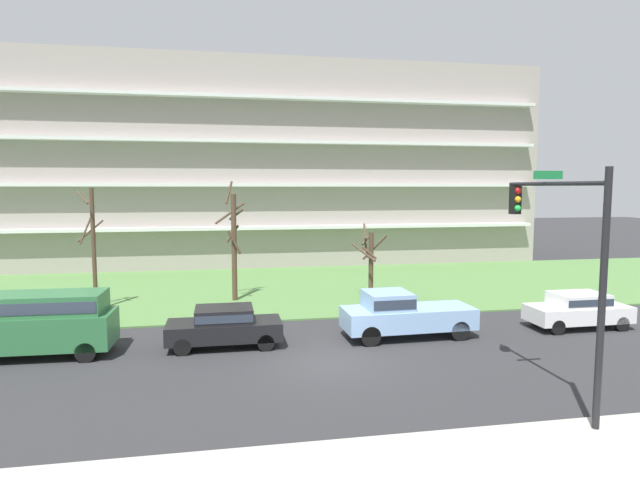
% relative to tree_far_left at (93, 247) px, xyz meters
% --- Properties ---
extents(ground, '(160.00, 160.00, 0.00)m').
position_rel_tree_far_left_xyz_m(ground, '(9.99, -9.71, -3.26)').
color(ground, '#2D2D30').
extents(grass_lawn_strip, '(80.00, 16.00, 0.08)m').
position_rel_tree_far_left_xyz_m(grass_lawn_strip, '(9.99, 4.29, -3.22)').
color(grass_lawn_strip, '#547F42').
rests_on(grass_lawn_strip, ground).
extents(apartment_building, '(43.76, 12.60, 15.95)m').
position_rel_tree_far_left_xyz_m(apartment_building, '(9.99, 18.12, 4.71)').
color(apartment_building, '#9E938C').
rests_on(apartment_building, ground).
extents(tree_far_left, '(1.22, 1.56, 6.18)m').
position_rel_tree_far_left_xyz_m(tree_far_left, '(0.00, 0.00, 0.00)').
color(tree_far_left, '#4C3828').
rests_on(tree_far_left, ground).
extents(tree_left, '(1.66, 1.43, 6.54)m').
position_rel_tree_far_left_xyz_m(tree_left, '(6.93, 1.11, -0.04)').
color(tree_left, '#4C3828').
rests_on(tree_left, ground).
extents(tree_center, '(2.13, 2.13, 4.21)m').
position_rel_tree_far_left_xyz_m(tree_center, '(14.36, 0.37, -1.08)').
color(tree_center, '#4C3828').
rests_on(tree_center, ground).
extents(pickup_blue_near_left, '(5.45, 2.15, 1.95)m').
position_rel_tree_far_left_xyz_m(pickup_blue_near_left, '(13.61, -7.21, -2.24)').
color(pickup_blue_near_left, '#8CB2E0').
rests_on(pickup_blue_near_left, ground).
extents(sedan_black_center_left, '(4.40, 1.81, 1.57)m').
position_rel_tree_far_left_xyz_m(sedan_black_center_left, '(6.36, -7.21, -2.39)').
color(sedan_black_center_left, black).
rests_on(sedan_black_center_left, ground).
extents(sedan_white_center_right, '(4.41, 1.82, 1.57)m').
position_rel_tree_far_left_xyz_m(sedan_white_center_right, '(21.73, -7.21, -2.39)').
color(sedan_white_center_right, white).
rests_on(sedan_white_center_right, ground).
extents(van_green_near_right, '(5.26, 2.15, 2.36)m').
position_rel_tree_far_left_xyz_m(van_green_near_right, '(-0.30, -7.21, -1.87)').
color(van_green_near_right, '#2D6B3D').
rests_on(van_green_near_right, ground).
extents(traffic_signal_mast, '(0.90, 4.50, 6.70)m').
position_rel_tree_far_left_xyz_m(traffic_signal_mast, '(15.55, -14.89, 1.25)').
color(traffic_signal_mast, black).
rests_on(traffic_signal_mast, ground).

